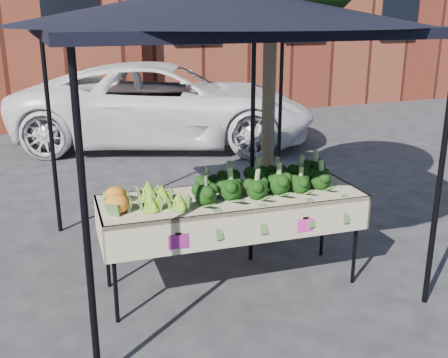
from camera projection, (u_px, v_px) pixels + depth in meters
ground at (239, 287)px, 5.03m from camera, size 90.00×90.00×0.00m
table at (232, 241)px, 4.94m from camera, size 2.45×0.96×0.90m
canopy at (216, 133)px, 5.13m from camera, size 3.16×3.16×2.74m
broccoli_heap at (264, 177)px, 4.90m from camera, size 1.48×0.58×0.27m
romanesco_cluster at (160, 192)px, 4.57m from camera, size 0.43×0.57×0.20m
cauliflower_pair at (116, 198)px, 4.47m from camera, size 0.23×0.43×0.18m
street_tree at (270, 61)px, 5.42m from camera, size 2.04×2.04×4.02m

